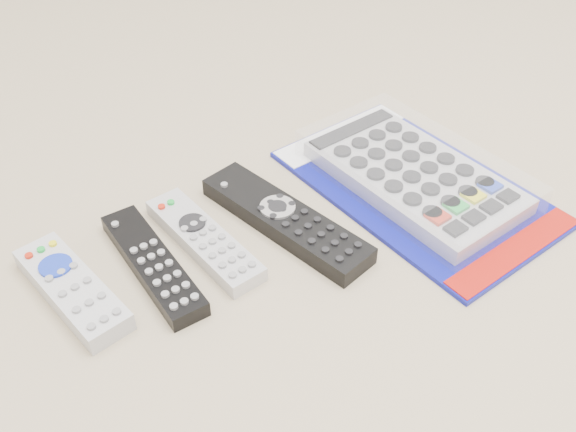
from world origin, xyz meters
TOP-DOWN VIEW (x-y plane):
  - remote_small_grey at (-0.24, 0.04)m, footprint 0.08×0.18m
  - remote_slim_black at (-0.15, 0.02)m, footprint 0.04×0.19m
  - remote_silver_dvd at (-0.08, 0.03)m, footprint 0.06×0.19m
  - remote_large_black at (0.02, 0.00)m, footprint 0.10×0.25m
  - jumbo_remote_packaged at (0.20, -0.03)m, footprint 0.23×0.36m

SIDE VIEW (x-z plane):
  - remote_silver_dvd at x=-0.08m, z-range 0.00..0.02m
  - remote_slim_black at x=-0.15m, z-range 0.00..0.02m
  - remote_small_grey at x=-0.24m, z-range 0.00..0.03m
  - remote_large_black at x=0.02m, z-range 0.00..0.03m
  - jumbo_remote_packaged at x=0.20m, z-range 0.00..0.04m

